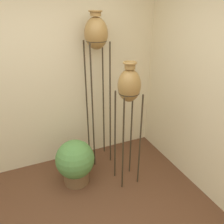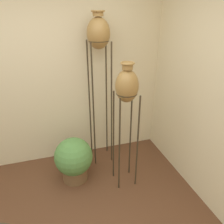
% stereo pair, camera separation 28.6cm
% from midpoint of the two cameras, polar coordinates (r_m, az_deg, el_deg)
% --- Properties ---
extents(wall_back, '(7.49, 0.06, 2.70)m').
position_cam_midpoint_polar(wall_back, '(3.09, -16.08, 9.52)').
color(wall_back, beige).
rests_on(wall_back, ground_plane).
extents(vase_stand_tall, '(0.29, 0.29, 2.13)m').
position_cam_midpoint_polar(vase_stand_tall, '(2.86, -0.51, 18.54)').
color(vase_stand_tall, '#382D1E').
rests_on(vase_stand_tall, ground_plane).
extents(vase_stand_medium, '(0.26, 0.26, 1.63)m').
position_cam_midpoint_polar(vase_stand_medium, '(2.48, 7.21, 5.81)').
color(vase_stand_medium, '#382D1E').
rests_on(vase_stand_medium, ground_plane).
extents(potted_plant, '(0.51, 0.51, 0.62)m').
position_cam_midpoint_polar(potted_plant, '(3.00, -7.22, -12.17)').
color(potted_plant, brown).
rests_on(potted_plant, ground_plane).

